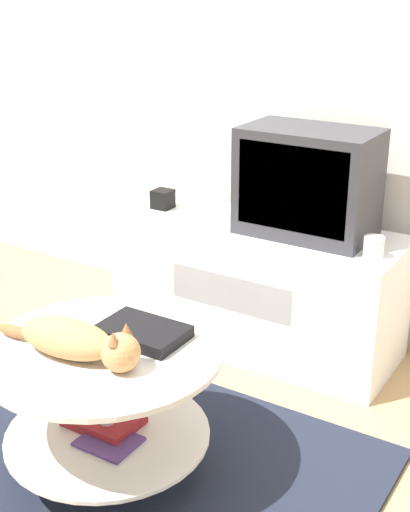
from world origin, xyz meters
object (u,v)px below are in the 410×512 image
speaker (163,199)px  dvd_box (142,332)px  tv (308,182)px  cat (77,341)px

speaker → dvd_box: speaker is taller
tv → speaker: tv is taller
tv → speaker: 0.71m
tv → speaker: bearing=-177.6°
tv → dvd_box: (-0.11, -0.97, -0.27)m
tv → cat: 1.21m
speaker → cat: size_ratio=0.16×
dvd_box → cat: 0.22m
tv → dvd_box: bearing=-96.7°
dvd_box → speaker: bearing=121.6°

